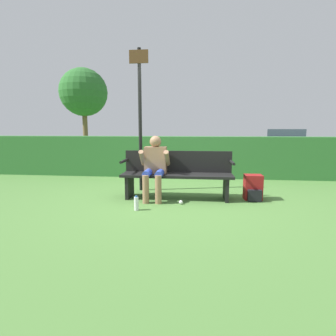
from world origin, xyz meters
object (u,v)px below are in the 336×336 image
at_px(backpack, 253,188).
at_px(water_bottle, 136,203).
at_px(person_seated, 155,164).
at_px(tree, 84,93).
at_px(signpost, 140,113).
at_px(parked_car, 286,141).
at_px(park_bench, 177,173).

xyz_separation_m(backpack, water_bottle, (-1.93, -0.84, -0.10)).
bearing_deg(person_seated, water_bottle, -104.10).
bearing_deg(backpack, tree, 132.75).
relative_size(person_seated, signpost, 0.40).
distance_m(water_bottle, parked_car, 12.93).
bearing_deg(person_seated, park_bench, 17.19).
bearing_deg(signpost, water_bottle, -81.08).
relative_size(signpost, parked_car, 0.65).
relative_size(water_bottle, tree, 0.06).
distance_m(person_seated, parked_car, 12.20).
bearing_deg(signpost, person_seated, -58.02).
distance_m(signpost, tree, 6.97).
bearing_deg(park_bench, backpack, 0.06).
bearing_deg(park_bench, person_seated, -162.81).
xyz_separation_m(person_seated, water_bottle, (-0.18, -0.71, -0.53)).
bearing_deg(tree, park_bench, -54.70).
relative_size(water_bottle, parked_car, 0.05).
height_order(water_bottle, signpost, signpost).
bearing_deg(backpack, water_bottle, -156.59).
height_order(park_bench, water_bottle, park_bench).
distance_m(water_bottle, signpost, 1.99).
xyz_separation_m(park_bench, backpack, (1.36, 0.00, -0.24)).
height_order(person_seated, tree, tree).
height_order(park_bench, person_seated, person_seated).
xyz_separation_m(park_bench, person_seated, (-0.39, -0.12, 0.18)).
bearing_deg(signpost, tree, 122.39).
distance_m(backpack, water_bottle, 2.11).
bearing_deg(backpack, signpost, 166.87).
distance_m(park_bench, person_seated, 0.45).
bearing_deg(parked_car, backpack, -90.83).
bearing_deg(park_bench, signpost, 147.35).
xyz_separation_m(park_bench, parked_car, (5.34, 10.65, 0.15)).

